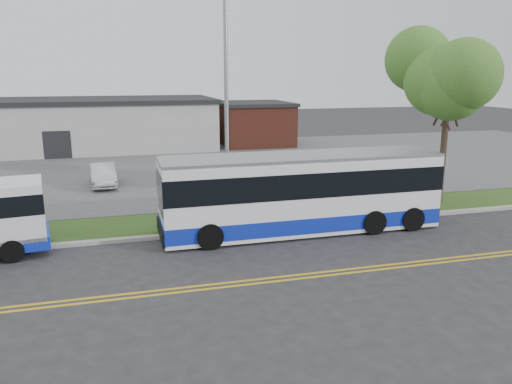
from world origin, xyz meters
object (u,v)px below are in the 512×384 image
object	(u,v)px
parked_car_a	(103,175)
tree_east	(450,78)
streetlight_near	(227,102)
transit_bus	(301,193)

from	to	relation	value
parked_car_a	tree_east	bearing A→B (deg)	-30.33
streetlight_near	parked_car_a	size ratio (longest dim) A/B	2.46
streetlight_near	parked_car_a	xyz separation A→B (m)	(-5.48, 8.58, -4.50)
tree_east	parked_car_a	distance (m)	19.25
tree_east	streetlight_near	xyz separation A→B (m)	(-11.00, -0.27, -0.97)
tree_east	parked_car_a	world-z (taller)	tree_east
streetlight_near	tree_east	bearing A→B (deg)	1.42
tree_east	parked_car_a	size ratio (longest dim) A/B	2.15
streetlight_near	transit_bus	size ratio (longest dim) A/B	0.82
parked_car_a	transit_bus	bearing A→B (deg)	-56.47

